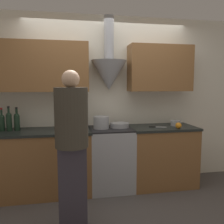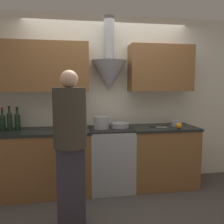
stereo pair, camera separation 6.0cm
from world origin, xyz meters
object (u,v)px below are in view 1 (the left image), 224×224
Objects in this scene: wine_bottle_3 at (2,122)px; wine_bottle_4 at (9,121)px; stove_range at (111,158)px; person_foreground_left at (72,144)px; stock_pot at (101,122)px; wine_bottle_5 at (17,121)px; orange_fruit at (178,125)px; mixing_bowl at (119,125)px; saucepan at (176,123)px.

wine_bottle_3 is 0.10m from wine_bottle_4.
person_foreground_left is (-0.58, -0.94, 0.48)m from stove_range.
stock_pot is (1.27, -0.05, -0.06)m from wine_bottle_4.
wine_bottle_4 is 1.05× the size of wine_bottle_5.
stove_range is 10.26× the size of orange_fruit.
person_foreground_left is (-0.72, -0.98, -0.01)m from mixing_bowl.
mixing_bowl is 1.79× the size of saucepan.
orange_fruit is (2.28, -0.28, -0.09)m from wine_bottle_5.
wine_bottle_4 is at bearing 179.50° from mixing_bowl.
stove_range is 1.62m from wine_bottle_3.
wine_bottle_3 is 0.99× the size of wine_bottle_5.
wine_bottle_3 is (-1.51, 0.06, 0.58)m from stove_range.
stock_pot is 1.17m from saucepan.
stove_range is 3.24× the size of mixing_bowl.
mixing_bowl is at bearing 178.42° from saucepan.
saucepan is (1.03, 0.02, 0.49)m from stove_range.
wine_bottle_5 reaches higher than orange_fruit.
wine_bottle_5 is (0.19, 0.01, 0.01)m from wine_bottle_3.
mixing_bowl is 3.16× the size of orange_fruit.
wine_bottle_3 is 1.37m from stock_pot.
mixing_bowl is 0.86m from orange_fruit.
saucepan is (0.89, -0.02, 0.01)m from mixing_bowl.
wine_bottle_5 is 2.35m from saucepan.
wine_bottle_4 is 1.51× the size of stock_pot.
mixing_bowl is at bearing 16.57° from stove_range.
stock_pot is (-0.14, 0.00, 0.54)m from stove_range.
stock_pot is at bearing -172.07° from mixing_bowl.
stove_range is 1.44m from wine_bottle_5.
wine_bottle_3 is 1.41× the size of stock_pot.
wine_bottle_4 is (0.10, -0.01, 0.01)m from wine_bottle_3.
orange_fruit is (0.96, -0.21, 0.50)m from stove_range.
mixing_bowl is 0.89m from saucepan.
wine_bottle_3 is 3.60× the size of orange_fruit.
mixing_bowl is at bearing 53.69° from person_foreground_left.
stock_pot is 1.04m from person_foreground_left.
wine_bottle_4 reaches higher than stock_pot.
stock_pot is 0.29m from mixing_bowl.
orange_fruit is (1.10, -0.22, -0.04)m from stock_pot.
saucepan is at bearing 0.96° from stove_range.
orange_fruit is at bearing -7.08° from wine_bottle_5.
wine_bottle_5 reaches higher than mixing_bowl.
wine_bottle_5 is 1.25m from person_foreground_left.
saucepan is 0.09× the size of person_foreground_left.
stock_pot is at bearing 168.95° from orange_fruit.
mixing_bowl is at bearing -1.11° from wine_bottle_5.
stove_range is 2.85× the size of wine_bottle_3.
wine_bottle_5 is at bearing 2.58° from wine_bottle_3.
wine_bottle_4 is at bearing 173.57° from orange_fruit.
stock_pot reaches higher than mixing_bowl.
wine_bottle_4 is 2.39m from orange_fruit.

